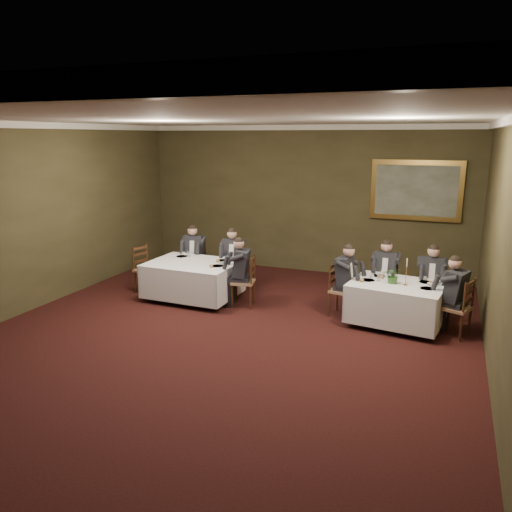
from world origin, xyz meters
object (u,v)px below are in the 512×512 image
Objects in this scene: painting at (416,190)px; chair_main_backright at (429,301)px; diner_main_backright at (430,289)px; candlestick at (406,275)px; chair_main_backleft at (384,294)px; diner_sec_backright at (233,266)px; chair_sec_backright at (234,276)px; chair_main_endright at (455,320)px; diner_main_endright at (456,306)px; table_second at (193,277)px; chair_sec_endright at (244,292)px; chair_sec_endleft at (147,279)px; chair_main_endleft at (342,301)px; chair_sec_backleft at (195,272)px; table_main at (396,301)px; diner_sec_endright at (243,280)px; centerpiece at (393,275)px; diner_main_endleft at (343,289)px; diner_main_backleft at (385,283)px; diner_sec_backleft at (195,262)px.

chair_main_backright is at bearing -76.59° from painting.
diner_main_backright reaches higher than chair_main_backright.
chair_main_backleft is at bearing 116.10° from candlestick.
chair_sec_backright is at bearing -90.00° from diner_sec_backright.
chair_main_endright is 0.74× the size of diner_main_endright.
diner_main_endright is at bearing -1.58° from table_second.
candlestick is at bearing 60.31° from chair_main_backright.
chair_sec_endright is (0.63, -0.91, -0.23)m from diner_sec_backright.
chair_sec_endleft is 2.06× the size of candlestick.
diner_main_backright is 1.35× the size of chair_main_endleft.
chair_sec_backleft is at bearing 100.32° from chair_main_endright.
table_main is 3.63m from chair_sec_backright.
chair_sec_backright is 4.43m from painting.
chair_main_backleft is 2.72m from chair_sec_endright.
chair_sec_backright is at bearing 22.67° from chair_sec_endright.
candlestick is at bearing -102.23° from diner_sec_endright.
centerpiece is (5.06, -0.05, 0.63)m from chair_sec_endleft.
diner_main_endleft is (-0.66, -0.72, 0.23)m from chair_main_backleft.
diner_sec_backright is at bearing 0.39° from diner_main_backleft.
chair_sec_backright is 1.00× the size of chair_sec_endright.
diner_main_endright is at bearing -72.46° from painting.
diner_main_endright is (1.94, -0.27, 0.23)m from chair_main_endleft.
diner_main_backleft is (3.70, 0.84, 0.06)m from table_second.
diner_main_endleft and diner_main_endright have the same top height.
diner_sec_backleft is 5.14m from painting.
painting reaches higher than diner_main_backright.
chair_sec_endleft is (-4.15, -0.10, 0.00)m from chair_main_endleft.
diner_main_backright reaches higher than chair_sec_endleft.
diner_main_backright reaches higher than chair_main_endright.
chair_main_endleft and chair_sec_backleft have the same top height.
diner_main_endleft reaches higher than chair_main_endleft.
diner_main_endright is 1.00× the size of diner_sec_endright.
chair_main_backright is at bearing 168.81° from chair_sec_backleft.
diner_main_backleft is 2.73m from diner_sec_endright.
chair_main_endright is at bearing -5.70° from candlestick.
diner_sec_backright is at bearing -6.21° from diner_main_backright.
diner_sec_backleft reaches higher than chair_main_endleft.
diner_main_endright is 3.57m from painting.
diner_main_backleft is at bearing 169.79° from chair_sec_backleft.
chair_sec_endright is 3.09m from candlestick.
centerpiece is (3.94, -0.02, 0.47)m from table_second.
diner_main_endleft is at bearing -97.07° from chair_sec_endright.
chair_main_endright is (1.96, -0.27, 0.00)m from chair_main_endleft.
diner_main_backleft is 1.60m from diner_main_endright.
diner_main_backleft is 1.00× the size of diner_sec_backleft.
diner_main_backleft is 1.00× the size of diner_main_endright.
candlestick is (0.21, -0.03, 0.02)m from centerpiece.
table_second is 1.81× the size of chair_main_endleft.
diner_sec_endright reaches higher than chair_main_backleft.
chair_sec_endleft is (-5.66, -0.69, -0.23)m from diner_main_backright.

